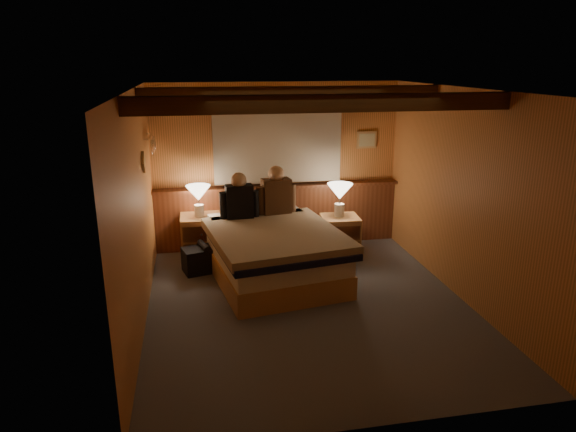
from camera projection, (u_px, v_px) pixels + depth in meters
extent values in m
plane|color=#4E545C|center=(308.00, 304.00, 5.88)|extent=(4.20, 4.20, 0.00)
plane|color=#E4AF55|center=(311.00, 90.00, 5.19)|extent=(4.20, 4.20, 0.00)
plane|color=#DD8D4F|center=(277.00, 166.00, 7.51)|extent=(3.60, 0.00, 3.60)
plane|color=#DD8D4F|center=(137.00, 212.00, 5.22)|extent=(0.00, 4.20, 4.20)
plane|color=#DD8D4F|center=(463.00, 196.00, 5.86)|extent=(0.00, 4.20, 4.20)
plane|color=#DD8D4F|center=(377.00, 283.00, 3.56)|extent=(3.60, 0.00, 3.60)
cube|color=brown|center=(278.00, 216.00, 7.67)|extent=(3.60, 0.12, 0.90)
cube|color=brown|center=(279.00, 187.00, 7.48)|extent=(3.60, 0.22, 0.04)
cylinder|color=#492B12|center=(278.00, 107.00, 7.19)|extent=(2.10, 0.05, 0.05)
sphere|color=#492B12|center=(202.00, 109.00, 7.00)|extent=(0.08, 0.08, 0.08)
sphere|color=#492B12|center=(350.00, 106.00, 7.37)|extent=(0.08, 0.08, 0.08)
cube|color=beige|center=(278.00, 146.00, 7.36)|extent=(1.85, 0.08, 1.05)
cube|color=#492B12|center=(326.00, 103.00, 4.65)|extent=(3.60, 0.15, 0.16)
cube|color=#492B12|center=(293.00, 93.00, 6.06)|extent=(3.60, 0.15, 0.16)
cylinder|color=silver|center=(150.00, 136.00, 6.57)|extent=(0.03, 0.55, 0.03)
torus|color=silver|center=(152.00, 147.00, 6.47)|extent=(0.01, 0.21, 0.21)
torus|color=silver|center=(153.00, 145.00, 6.69)|extent=(0.01, 0.21, 0.21)
cube|color=tan|center=(367.00, 140.00, 7.63)|extent=(0.30, 0.03, 0.25)
cube|color=beige|center=(367.00, 140.00, 7.62)|extent=(0.24, 0.01, 0.19)
cube|color=tan|center=(273.00, 267.00, 6.57)|extent=(1.72, 2.11, 0.29)
cube|color=white|center=(273.00, 248.00, 6.50)|extent=(1.67, 2.06, 0.23)
cube|color=black|center=(279.00, 244.00, 6.24)|extent=(1.71, 1.74, 0.08)
cube|color=tan|center=(276.00, 236.00, 6.33)|extent=(1.78, 1.94, 0.11)
cube|color=white|center=(231.00, 220.00, 6.99)|extent=(0.62, 0.41, 0.15)
cube|color=white|center=(281.00, 215.00, 7.23)|extent=(0.62, 0.41, 0.15)
cube|color=tan|center=(201.00, 237.00, 7.22)|extent=(0.56, 0.50, 0.61)
cube|color=brown|center=(201.00, 234.00, 6.96)|extent=(0.50, 0.02, 0.21)
cube|color=brown|center=(202.00, 251.00, 7.03)|extent=(0.50, 0.02, 0.21)
cylinder|color=silver|center=(201.00, 234.00, 6.96)|extent=(0.03, 0.03, 0.03)
cylinder|color=silver|center=(202.00, 251.00, 7.03)|extent=(0.03, 0.03, 0.03)
cube|color=tan|center=(340.00, 236.00, 7.31)|extent=(0.55, 0.50, 0.57)
cube|color=brown|center=(343.00, 233.00, 7.07)|extent=(0.47, 0.05, 0.20)
cube|color=brown|center=(343.00, 249.00, 7.13)|extent=(0.47, 0.05, 0.20)
cylinder|color=silver|center=(343.00, 233.00, 7.07)|extent=(0.03, 0.03, 0.03)
cylinder|color=silver|center=(343.00, 249.00, 7.13)|extent=(0.03, 0.03, 0.03)
cylinder|color=white|center=(199.00, 211.00, 7.08)|extent=(0.13, 0.13, 0.17)
cylinder|color=silver|center=(199.00, 203.00, 7.04)|extent=(0.02, 0.02, 0.09)
cone|color=beige|center=(198.00, 193.00, 7.00)|extent=(0.34, 0.34, 0.21)
cylinder|color=white|center=(339.00, 210.00, 7.23)|extent=(0.14, 0.14, 0.18)
cylinder|color=silver|center=(340.00, 202.00, 7.19)|extent=(0.02, 0.02, 0.10)
cone|color=beige|center=(340.00, 191.00, 7.15)|extent=(0.36, 0.36, 0.22)
cube|color=black|center=(239.00, 202.00, 6.82)|extent=(0.37, 0.22, 0.47)
cylinder|color=black|center=(224.00, 206.00, 6.78)|extent=(0.11, 0.11, 0.38)
cylinder|color=black|center=(255.00, 204.00, 6.87)|extent=(0.11, 0.11, 0.38)
sphere|color=tan|center=(239.00, 180.00, 6.73)|extent=(0.21, 0.21, 0.21)
cube|color=#4F331F|center=(276.00, 197.00, 7.02)|extent=(0.41, 0.28, 0.50)
cylinder|color=#4F331F|center=(261.00, 201.00, 6.96)|extent=(0.12, 0.12, 0.40)
cylinder|color=#4F331F|center=(292.00, 198.00, 7.10)|extent=(0.12, 0.12, 0.40)
sphere|color=tan|center=(276.00, 174.00, 6.93)|extent=(0.22, 0.22, 0.22)
cube|color=black|center=(204.00, 259.00, 6.78)|extent=(0.61, 0.45, 0.33)
cylinder|color=black|center=(204.00, 246.00, 6.73)|extent=(0.17, 0.34, 0.09)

